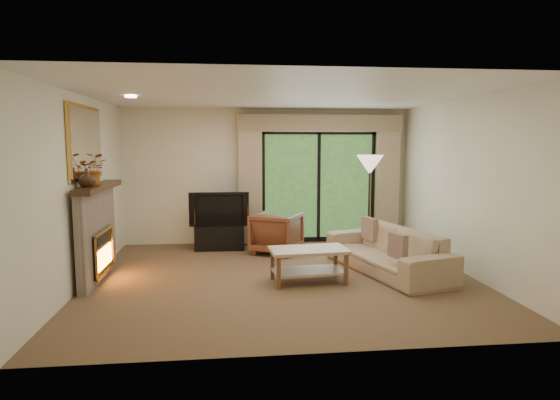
{
  "coord_description": "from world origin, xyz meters",
  "views": [
    {
      "loc": [
        -0.76,
        -6.57,
        1.94
      ],
      "look_at": [
        0.0,
        0.3,
        1.1
      ],
      "focal_mm": 30.0,
      "sensor_mm": 36.0,
      "label": 1
    }
  ],
  "objects": [
    {
      "name": "wall_left",
      "position": [
        -2.75,
        0.0,
        1.3
      ],
      "size": [
        0.0,
        5.0,
        5.0
      ],
      "primitive_type": "plane",
      "rotation": [
        1.57,
        0.0,
        1.57
      ],
      "color": "#EFE7CB",
      "rests_on": "ground"
    },
    {
      "name": "tv",
      "position": [
        -0.93,
        1.95,
        0.76
      ],
      "size": [
        1.08,
        0.16,
        0.62
      ],
      "primitive_type": "imported",
      "rotation": [
        0.0,
        0.0,
        -0.02
      ],
      "color": "black",
      "rests_on": "media_console"
    },
    {
      "name": "branches",
      "position": [
        -2.61,
        0.09,
        1.59
      ],
      "size": [
        0.4,
        0.35,
        0.43
      ],
      "primitive_type": "imported",
      "rotation": [
        0.0,
        0.0,
        0.02
      ],
      "color": "#924C15",
      "rests_on": "fireplace"
    },
    {
      "name": "wall_right",
      "position": [
        2.75,
        0.0,
        1.3
      ],
      "size": [
        0.0,
        5.0,
        5.0
      ],
      "primitive_type": "plane",
      "rotation": [
        1.57,
        0.0,
        -1.57
      ],
      "color": "#EFE7CB",
      "rests_on": "ground"
    },
    {
      "name": "ceiling",
      "position": [
        0.0,
        0.0,
        2.6
      ],
      "size": [
        5.5,
        5.5,
        0.0
      ],
      "primitive_type": "plane",
      "rotation": [
        3.14,
        0.0,
        0.0
      ],
      "color": "white",
      "rests_on": "ground"
    },
    {
      "name": "sliding_door",
      "position": [
        1.0,
        2.45,
        1.1
      ],
      "size": [
        2.26,
        0.1,
        2.16
      ],
      "primitive_type": null,
      "color": "black",
      "rests_on": "floor"
    },
    {
      "name": "pillow_far",
      "position": [
        1.53,
        0.78,
        0.55
      ],
      "size": [
        0.19,
        0.38,
        0.36
      ],
      "primitive_type": "cube",
      "rotation": [
        0.0,
        0.0,
        0.27
      ],
      "color": "brown",
      "rests_on": "sofa"
    },
    {
      "name": "media_console",
      "position": [
        -0.93,
        1.95,
        0.22
      ],
      "size": [
        0.9,
        0.42,
        0.45
      ],
      "primitive_type": "cube",
      "rotation": [
        0.0,
        0.0,
        -0.02
      ],
      "color": "black",
      "rests_on": "floor"
    },
    {
      "name": "pillow_near",
      "position": [
        1.53,
        -0.52,
        0.55
      ],
      "size": [
        0.18,
        0.36,
        0.34
      ],
      "primitive_type": "cube",
      "rotation": [
        0.0,
        0.0,
        0.27
      ],
      "color": "brown",
      "rests_on": "sofa"
    },
    {
      "name": "curtain_right",
      "position": [
        2.35,
        2.34,
        1.2
      ],
      "size": [
        0.45,
        0.18,
        2.35
      ],
      "primitive_type": "cube",
      "color": "tan",
      "rests_on": "floor"
    },
    {
      "name": "coffee_table",
      "position": [
        0.34,
        -0.27,
        0.24
      ],
      "size": [
        1.11,
        0.67,
        0.48
      ],
      "primitive_type": null,
      "rotation": [
        0.0,
        0.0,
        0.08
      ],
      "color": "tan",
      "rests_on": "floor"
    },
    {
      "name": "cornice",
      "position": [
        1.0,
        2.36,
        2.32
      ],
      "size": [
        3.2,
        0.24,
        0.32
      ],
      "primitive_type": "cube",
      "color": "#988362",
      "rests_on": "wall_back"
    },
    {
      "name": "mirror",
      "position": [
        -2.71,
        0.2,
        1.95
      ],
      "size": [
        0.07,
        1.45,
        1.02
      ],
      "primitive_type": null,
      "color": "gold",
      "rests_on": "wall_left"
    },
    {
      "name": "floor",
      "position": [
        0.0,
        0.0,
        0.0
      ],
      "size": [
        5.5,
        5.5,
        0.0
      ],
      "primitive_type": "plane",
      "color": "brown",
      "rests_on": "ground"
    },
    {
      "name": "wall_back",
      "position": [
        0.0,
        2.5,
        1.3
      ],
      "size": [
        5.0,
        0.0,
        5.0
      ],
      "primitive_type": "plane",
      "rotation": [
        1.57,
        0.0,
        0.0
      ],
      "color": "#EFE7CB",
      "rests_on": "ground"
    },
    {
      "name": "wall_front",
      "position": [
        0.0,
        -2.5,
        1.3
      ],
      "size": [
        5.0,
        0.0,
        5.0
      ],
      "primitive_type": "plane",
      "rotation": [
        -1.57,
        0.0,
        0.0
      ],
      "color": "#EFE7CB",
      "rests_on": "ground"
    },
    {
      "name": "armchair",
      "position": [
        0.08,
        1.55,
        0.36
      ],
      "size": [
        1.06,
        1.07,
        0.73
      ],
      "primitive_type": "imported",
      "rotation": [
        0.0,
        0.0,
        2.66
      ],
      "color": "brown",
      "rests_on": "floor"
    },
    {
      "name": "floor_lamp",
      "position": [
        1.71,
        1.4,
        0.87
      ],
      "size": [
        0.49,
        0.49,
        1.74
      ],
      "primitive_type": null,
      "rotation": [
        0.0,
        0.0,
        -0.05
      ],
      "color": "beige",
      "rests_on": "floor"
    },
    {
      "name": "sofa",
      "position": [
        1.61,
        0.13,
        0.33
      ],
      "size": [
        1.46,
        2.41,
        0.66
      ],
      "primitive_type": "imported",
      "rotation": [
        0.0,
        0.0,
        -1.3
      ],
      "color": "tan",
      "rests_on": "floor"
    },
    {
      "name": "fireplace",
      "position": [
        -2.63,
        0.2,
        0.69
      ],
      "size": [
        0.24,
        1.7,
        1.37
      ],
      "primitive_type": null,
      "color": "slate",
      "rests_on": "floor"
    },
    {
      "name": "curtain_left",
      "position": [
        -0.35,
        2.34,
        1.2
      ],
      "size": [
        0.45,
        0.18,
        2.35
      ],
      "primitive_type": "cube",
      "color": "tan",
      "rests_on": "floor"
    },
    {
      "name": "vase",
      "position": [
        -2.61,
        -0.21,
        1.49
      ],
      "size": [
        0.27,
        0.27,
        0.24
      ],
      "primitive_type": "imported",
      "rotation": [
        0.0,
        0.0,
        0.2
      ],
      "color": "#382214",
      "rests_on": "fireplace"
    }
  ]
}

